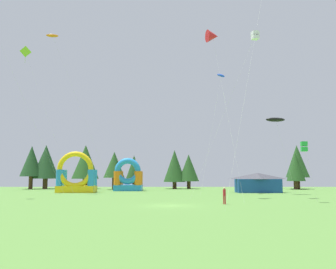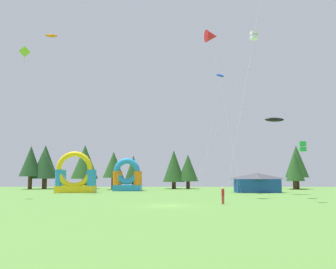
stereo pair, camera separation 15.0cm
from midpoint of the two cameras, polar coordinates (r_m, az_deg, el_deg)
ground_plane at (r=36.84m, az=0.09°, el=-10.81°), size 120.00×120.00×0.00m
kite_green_box at (r=44.15m, az=20.03°, el=-1.74°), size 1.56×0.76×6.67m
kite_black_parafoil at (r=62.09m, az=16.07°, el=2.19°), size 4.51×1.37×12.20m
kite_orange_parafoil at (r=68.88m, az=-17.24°, el=14.15°), size 11.87×1.32×27.04m
kite_white_box at (r=54.66m, az=13.12°, el=14.49°), size 9.76×2.41×22.74m
kite_lime_diamond at (r=70.21m, az=-20.91°, el=11.55°), size 10.75×4.51×24.73m
kite_blue_parafoil at (r=65.04m, az=8.09°, el=8.88°), size 5.20×6.37×20.32m
kite_red_delta at (r=53.46m, az=6.80°, el=14.68°), size 3.14×9.69×22.91m
person_far_side at (r=39.02m, az=8.56°, el=-8.97°), size 0.42×0.42×1.74m
inflatable_red_slide at (r=72.27m, az=-6.10°, el=-6.82°), size 5.24×4.84×6.21m
inflatable_blue_arch at (r=66.35m, az=-13.86°, el=-6.53°), size 6.43×3.88×7.01m
festival_tent at (r=66.45m, az=13.54°, el=-7.16°), size 7.33×3.93×3.36m
tree_row_0 at (r=86.16m, az=-20.11°, el=-3.87°), size 4.70×4.70×9.30m
tree_row_1 at (r=86.69m, az=-18.14°, el=-4.00°), size 5.78×5.78×9.62m
tree_row_2 at (r=84.50m, az=-12.48°, el=-4.11°), size 5.89×5.89×9.64m
tree_row_3 at (r=78.78m, az=-8.21°, el=-4.63°), size 4.37×4.37×7.84m
tree_row_4 at (r=77.89m, az=-5.21°, el=-5.18°), size 3.64×3.64×7.06m
tree_row_5 at (r=82.71m, az=1.01°, el=-4.84°), size 4.83×4.83×8.52m
tree_row_6 at (r=82.80m, az=3.18°, el=-5.11°), size 4.54×4.54×7.57m
tree_row_7 at (r=83.83m, az=18.92°, el=-4.71°), size 3.88×3.88×7.73m
tree_row_8 at (r=84.64m, az=18.77°, el=-4.70°), size 3.50×3.50×7.00m
tree_row_9 at (r=86.66m, az=19.13°, el=-3.91°), size 5.07×5.07×9.55m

